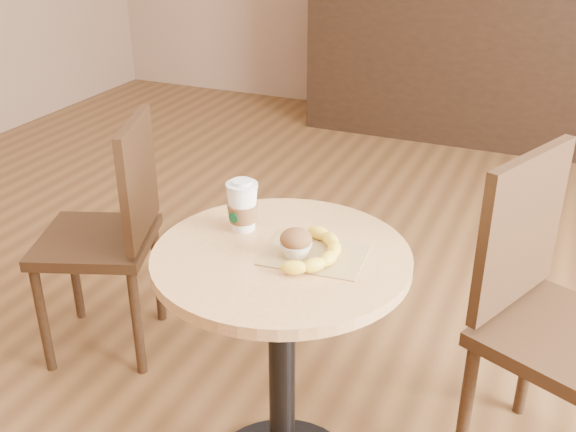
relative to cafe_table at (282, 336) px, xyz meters
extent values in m
cylinder|color=black|center=(0.00, 0.00, -0.13)|extent=(0.07, 0.07, 0.72)
cylinder|color=tan|center=(0.00, 0.00, 0.23)|extent=(0.63, 0.63, 0.03)
cube|color=#372313|center=(-0.86, 0.34, -0.07)|extent=(0.49, 0.49, 0.04)
cylinder|color=#372313|center=(-1.07, 0.43, -0.29)|extent=(0.03, 0.03, 0.43)
cylinder|color=#372313|center=(-0.95, 0.13, -0.29)|extent=(0.03, 0.03, 0.43)
cylinder|color=#372313|center=(-0.77, 0.55, -0.29)|extent=(0.03, 0.03, 0.43)
cylinder|color=#372313|center=(-0.65, 0.25, -0.29)|extent=(0.03, 0.03, 0.43)
cube|color=#372313|center=(-0.70, 0.40, 0.17)|extent=(0.16, 0.35, 0.40)
cube|color=#372313|center=(0.69, 0.33, -0.04)|extent=(0.54, 0.54, 0.04)
cylinder|color=#372313|center=(0.46, 0.24, -0.27)|extent=(0.04, 0.04, 0.47)
cylinder|color=#372313|center=(0.59, 0.56, -0.27)|extent=(0.04, 0.04, 0.47)
cube|color=#372313|center=(0.51, 0.41, 0.22)|extent=(0.18, 0.37, 0.43)
cube|color=black|center=(-0.03, 3.28, 0.00)|extent=(2.20, 0.60, 1.00)
cube|color=#A3834E|center=(0.08, 0.02, 0.25)|extent=(0.25, 0.20, 0.00)
cylinder|color=silver|center=(-0.14, 0.08, 0.37)|extent=(0.08, 0.08, 0.01)
cylinder|color=silver|center=(-0.14, 0.08, 0.38)|extent=(0.05, 0.05, 0.01)
cylinder|color=#064525|center=(-0.15, 0.04, 0.29)|extent=(0.03, 0.01, 0.03)
ellipsoid|color=brown|center=(0.04, 0.00, 0.29)|extent=(0.08, 0.08, 0.05)
ellipsoid|color=beige|center=(0.04, 0.00, 0.31)|extent=(0.03, 0.03, 0.02)
camera|label=1|loc=(0.58, -1.29, 1.04)|focal=42.00mm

